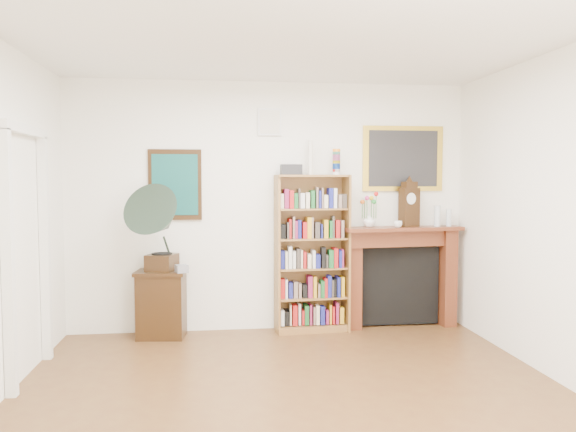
# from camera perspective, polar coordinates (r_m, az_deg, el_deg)

# --- Properties ---
(room) EXTENTS (4.51, 5.01, 2.81)m
(room) POSITION_cam_1_polar(r_m,az_deg,el_deg) (3.88, 1.52, -0.83)
(room) COLOR #553119
(room) RESTS_ON ground
(door_casing) EXTENTS (0.08, 1.02, 2.17)m
(door_casing) POSITION_cam_1_polar(r_m,az_deg,el_deg) (5.30, -24.95, -1.46)
(door_casing) COLOR white
(door_casing) RESTS_ON left_wall
(teal_poster) EXTENTS (0.58, 0.04, 0.78)m
(teal_poster) POSITION_cam_1_polar(r_m,az_deg,el_deg) (6.32, -11.40, 3.13)
(teal_poster) COLOR black
(teal_poster) RESTS_ON back_wall
(small_picture) EXTENTS (0.26, 0.04, 0.30)m
(small_picture) POSITION_cam_1_polar(r_m,az_deg,el_deg) (6.36, -1.88, 9.52)
(small_picture) COLOR white
(small_picture) RESTS_ON back_wall
(gilt_painting) EXTENTS (0.95, 0.04, 0.75)m
(gilt_painting) POSITION_cam_1_polar(r_m,az_deg,el_deg) (6.66, 11.59, 5.74)
(gilt_painting) COLOR gold
(gilt_painting) RESTS_ON back_wall
(bookshelf) EXTENTS (0.83, 0.34, 2.03)m
(bookshelf) POSITION_cam_1_polar(r_m,az_deg,el_deg) (6.29, 2.46, -2.90)
(bookshelf) COLOR brown
(bookshelf) RESTS_ON floor
(side_cabinet) EXTENTS (0.57, 0.44, 0.73)m
(side_cabinet) POSITION_cam_1_polar(r_m,az_deg,el_deg) (6.29, -12.73, -8.71)
(side_cabinet) COLOR black
(side_cabinet) RESTS_ON floor
(fireplace) EXTENTS (1.41, 0.46, 1.17)m
(fireplace) POSITION_cam_1_polar(r_m,az_deg,el_deg) (6.64, 11.33, -5.17)
(fireplace) COLOR #522413
(fireplace) RESTS_ON floor
(gramophone) EXTENTS (0.77, 0.86, 0.94)m
(gramophone) POSITION_cam_1_polar(r_m,az_deg,el_deg) (6.02, -12.89, -0.66)
(gramophone) COLOR black
(gramophone) RESTS_ON side_cabinet
(cd_stack) EXTENTS (0.15, 0.15, 0.08)m
(cd_stack) POSITION_cam_1_polar(r_m,az_deg,el_deg) (6.05, -10.75, -5.28)
(cd_stack) COLOR #A3A3AF
(cd_stack) RESTS_ON side_cabinet
(mantel_clock) EXTENTS (0.25, 0.19, 0.51)m
(mantel_clock) POSITION_cam_1_polar(r_m,az_deg,el_deg) (6.57, 12.21, 1.11)
(mantel_clock) COLOR black
(mantel_clock) RESTS_ON fireplace
(flower_vase) EXTENTS (0.18, 0.18, 0.15)m
(flower_vase) POSITION_cam_1_polar(r_m,az_deg,el_deg) (6.44, 8.24, -0.45)
(flower_vase) COLOR white
(flower_vase) RESTS_ON fireplace
(teacup) EXTENTS (0.13, 0.13, 0.08)m
(teacup) POSITION_cam_1_polar(r_m,az_deg,el_deg) (6.42, 11.10, -0.82)
(teacup) COLOR white
(teacup) RESTS_ON fireplace
(bottle_left) EXTENTS (0.07, 0.07, 0.24)m
(bottle_left) POSITION_cam_1_polar(r_m,az_deg,el_deg) (6.68, 14.92, 0.01)
(bottle_left) COLOR silver
(bottle_left) RESTS_ON fireplace
(bottle_right) EXTENTS (0.06, 0.06, 0.20)m
(bottle_right) POSITION_cam_1_polar(r_m,az_deg,el_deg) (6.74, 16.02, -0.15)
(bottle_right) COLOR silver
(bottle_right) RESTS_ON fireplace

